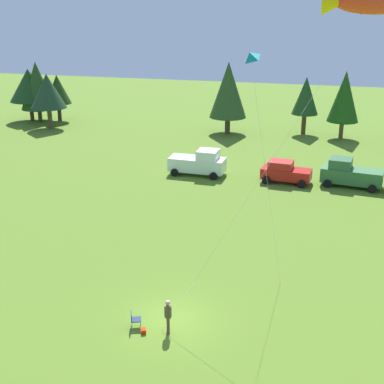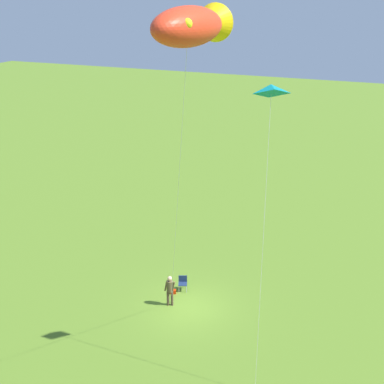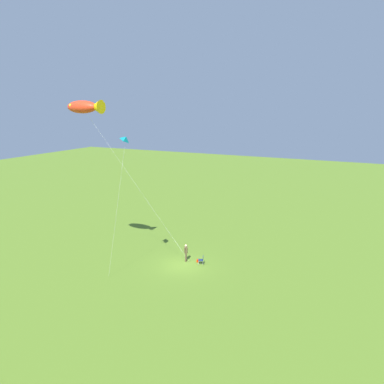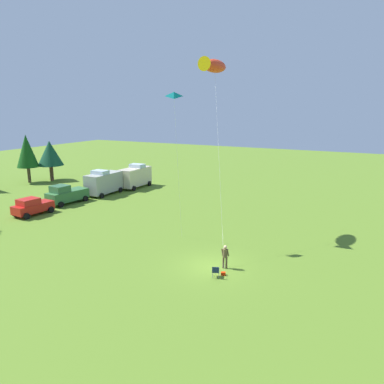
{
  "view_description": "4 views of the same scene",
  "coord_description": "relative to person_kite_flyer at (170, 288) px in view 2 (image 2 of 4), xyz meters",
  "views": [
    {
      "loc": [
        6.73,
        -21.67,
        14.99
      ],
      "look_at": [
        0.82,
        0.95,
        6.51
      ],
      "focal_mm": 50.0,
      "sensor_mm": 36.0,
      "label": 1
    },
    {
      "loc": [
        22.42,
        9.71,
        15.88
      ],
      "look_at": [
        0.94,
        0.63,
        7.01
      ],
      "focal_mm": 50.0,
      "sensor_mm": 36.0,
      "label": 2
    },
    {
      "loc": [
        -15.45,
        29.83,
        15.01
      ],
      "look_at": [
        -1.02,
        0.08,
        7.36
      ],
      "focal_mm": 35.0,
      "sensor_mm": 36.0,
      "label": 3
    },
    {
      "loc": [
        -23.37,
        -10.34,
        11.43
      ],
      "look_at": [
        0.84,
        2.05,
        5.21
      ],
      "focal_mm": 35.0,
      "sensor_mm": 36.0,
      "label": 4
    }
  ],
  "objects": [
    {
      "name": "person_kite_flyer",
      "position": [
        0.0,
        0.0,
        0.0
      ],
      "size": [
        0.44,
        0.58,
        1.74
      ],
      "rotation": [
        0.0,
        0.0,
        0.36
      ],
      "color": "#4F3B2C",
      "rests_on": "ground"
    },
    {
      "name": "kite_delta_teal",
      "position": [
        2.57,
        5.58,
        11.3
      ],
      "size": [
        2.73,
        1.28,
        12.69
      ],
      "color": "#0C848C",
      "rests_on": "ground"
    },
    {
      "name": "folding_chair",
      "position": [
        -1.72,
        -0.01,
        -0.53
      ],
      "size": [
        0.63,
        0.63,
        0.82
      ],
      "rotation": [
        0.0,
        0.0,
        0.39
      ],
      "color": "#19294B",
      "rests_on": "ground"
    },
    {
      "name": "backpack_on_grass",
      "position": [
        -1.13,
        -0.34,
        -0.91
      ],
      "size": [
        0.33,
        0.38,
        0.22
      ],
      "primitive_type": "cube",
      "rotation": [
        0.0,
        0.0,
        1.99
      ],
      "color": "red",
      "rests_on": "ground"
    },
    {
      "name": "ground_plane",
      "position": [
        -0.16,
        0.98,
        -1.02
      ],
      "size": [
        160.0,
        160.0,
        0.0
      ],
      "primitive_type": "plane",
      "color": "#547723"
    },
    {
      "name": "kite_large_fish",
      "position": [
        7.58,
        4.53,
        13.88
      ],
      "size": [
        10.05,
        5.44,
        15.51
      ],
      "color": "red",
      "rests_on": "ground"
    }
  ]
}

